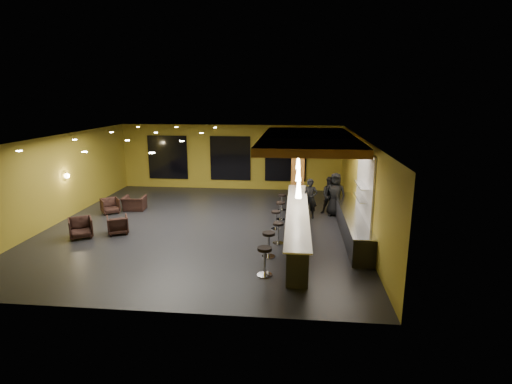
# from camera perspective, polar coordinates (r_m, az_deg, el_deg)

# --- Properties ---
(floor) EXTENTS (12.00, 13.00, 0.10)m
(floor) POSITION_cam_1_polar(r_m,az_deg,el_deg) (16.08, -7.31, -4.93)
(floor) COLOR black
(floor) RESTS_ON ground
(ceiling) EXTENTS (12.00, 13.00, 0.10)m
(ceiling) POSITION_cam_1_polar(r_m,az_deg,el_deg) (15.32, -7.72, 7.93)
(ceiling) COLOR black
(wall_back) EXTENTS (12.00, 0.10, 3.50)m
(wall_back) POSITION_cam_1_polar(r_m,az_deg,el_deg) (21.93, -3.64, 5.00)
(wall_back) COLOR olive
(wall_back) RESTS_ON floor
(wall_front) EXTENTS (12.00, 0.10, 3.50)m
(wall_front) POSITION_cam_1_polar(r_m,az_deg,el_deg) (9.60, -16.42, -7.06)
(wall_front) COLOR olive
(wall_front) RESTS_ON floor
(wall_left) EXTENTS (0.10, 13.00, 3.50)m
(wall_left) POSITION_cam_1_polar(r_m,az_deg,el_deg) (17.97, -26.66, 1.62)
(wall_left) COLOR olive
(wall_left) RESTS_ON floor
(wall_right) EXTENTS (0.10, 13.00, 3.50)m
(wall_right) POSITION_cam_1_polar(r_m,az_deg,el_deg) (15.41, 14.97, 0.83)
(wall_right) COLOR olive
(wall_right) RESTS_ON floor
(wood_soffit) EXTENTS (3.60, 8.00, 0.28)m
(wood_soffit) POSITION_cam_1_polar(r_m,az_deg,el_deg) (15.93, 7.42, 7.47)
(wood_soffit) COLOR #995C2C
(wood_soffit) RESTS_ON ceiling
(window_left) EXTENTS (2.20, 0.06, 2.40)m
(window_left) POSITION_cam_1_polar(r_m,az_deg,el_deg) (22.66, -12.49, 4.86)
(window_left) COLOR black
(window_left) RESTS_ON wall_back
(window_center) EXTENTS (2.20, 0.06, 2.40)m
(window_center) POSITION_cam_1_polar(r_m,az_deg,el_deg) (21.83, -3.69, 4.83)
(window_center) COLOR black
(window_center) RESTS_ON wall_back
(window_right) EXTENTS (2.20, 0.06, 2.40)m
(window_right) POSITION_cam_1_polar(r_m,az_deg,el_deg) (21.54, 4.24, 4.70)
(window_right) COLOR black
(window_right) RESTS_ON wall_back
(tile_backsplash) EXTENTS (0.06, 3.20, 2.40)m
(tile_backsplash) POSITION_cam_1_polar(r_m,az_deg,el_deg) (14.38, 15.29, 0.93)
(tile_backsplash) COLOR white
(tile_backsplash) RESTS_ON wall_right
(bar_counter) EXTENTS (0.60, 8.00, 1.00)m
(bar_counter) POSITION_cam_1_polar(r_m,az_deg,el_deg) (14.57, 5.90, -4.61)
(bar_counter) COLOR black
(bar_counter) RESTS_ON floor
(bar_top) EXTENTS (0.78, 8.10, 0.05)m
(bar_top) POSITION_cam_1_polar(r_m,az_deg,el_deg) (14.41, 5.95, -2.63)
(bar_top) COLOR white
(bar_top) RESTS_ON bar_counter
(prep_counter) EXTENTS (0.70, 6.00, 0.86)m
(prep_counter) POSITION_cam_1_polar(r_m,az_deg,el_deg) (15.21, 13.47, -4.40)
(prep_counter) COLOR black
(prep_counter) RESTS_ON floor
(prep_top) EXTENTS (0.72, 6.00, 0.03)m
(prep_top) POSITION_cam_1_polar(r_m,az_deg,el_deg) (15.08, 13.56, -2.76)
(prep_top) COLOR silver
(prep_top) RESTS_ON prep_counter
(wall_shelf_lower) EXTENTS (0.30, 1.50, 0.03)m
(wall_shelf_lower) POSITION_cam_1_polar(r_m,az_deg,el_deg) (14.25, 14.77, -0.80)
(wall_shelf_lower) COLOR silver
(wall_shelf_lower) RESTS_ON wall_right
(wall_shelf_upper) EXTENTS (0.30, 1.50, 0.03)m
(wall_shelf_upper) POSITION_cam_1_polar(r_m,az_deg,el_deg) (14.15, 14.88, 0.96)
(wall_shelf_upper) COLOR silver
(wall_shelf_upper) RESTS_ON wall_right
(column) EXTENTS (0.60, 0.60, 3.50)m
(column) POSITION_cam_1_polar(r_m,az_deg,el_deg) (18.73, 5.99, 3.46)
(column) COLOR #945B21
(column) RESTS_ON floor
(wall_sconce) EXTENTS (0.22, 0.22, 0.22)m
(wall_sconce) POSITION_cam_1_polar(r_m,az_deg,el_deg) (18.29, -25.41, 2.11)
(wall_sconce) COLOR #FFE5B2
(wall_sconce) RESTS_ON wall_left
(pendant_0) EXTENTS (0.20, 0.20, 0.70)m
(pendant_0) POSITION_cam_1_polar(r_m,az_deg,el_deg) (12.14, 6.12, 0.73)
(pendant_0) COLOR white
(pendant_0) RESTS_ON wood_soffit
(pendant_1) EXTENTS (0.20, 0.20, 0.70)m
(pendant_1) POSITION_cam_1_polar(r_m,az_deg,el_deg) (14.59, 6.08, 2.93)
(pendant_1) COLOR white
(pendant_1) RESTS_ON wood_soffit
(pendant_2) EXTENTS (0.20, 0.20, 0.70)m
(pendant_2) POSITION_cam_1_polar(r_m,az_deg,el_deg) (17.05, 6.05, 4.49)
(pendant_2) COLOR white
(pendant_2) RESTS_ON wood_soffit
(staff_a) EXTENTS (0.66, 0.47, 1.68)m
(staff_a) POSITION_cam_1_polar(r_m,az_deg,el_deg) (16.83, 7.73, -0.94)
(staff_a) COLOR black
(staff_a) RESTS_ON floor
(staff_b) EXTENTS (0.83, 0.66, 1.64)m
(staff_b) POSITION_cam_1_polar(r_m,az_deg,el_deg) (17.52, 10.58, -0.52)
(staff_b) COLOR black
(staff_b) RESTS_ON floor
(staff_c) EXTENTS (1.03, 0.81, 1.86)m
(staff_c) POSITION_cam_1_polar(r_m,az_deg,el_deg) (17.32, 11.23, -0.35)
(staff_c) COLOR black
(staff_c) RESTS_ON floor
(armchair_a) EXTENTS (1.09, 1.10, 0.74)m
(armchair_a) POSITION_cam_1_polar(r_m,az_deg,el_deg) (15.86, -23.76, -4.70)
(armchair_a) COLOR black
(armchair_a) RESTS_ON floor
(armchair_b) EXTENTS (0.99, 0.99, 0.68)m
(armchair_b) POSITION_cam_1_polar(r_m,az_deg,el_deg) (15.83, -19.16, -4.43)
(armchair_b) COLOR black
(armchair_b) RESTS_ON floor
(armchair_c) EXTENTS (1.01, 1.01, 0.66)m
(armchair_c) POSITION_cam_1_polar(r_m,az_deg,el_deg) (18.60, -20.10, -1.87)
(armchair_c) COLOR black
(armchair_c) RESTS_ON floor
(armchair_d) EXTENTS (1.04, 0.93, 0.63)m
(armchair_d) POSITION_cam_1_polar(r_m,az_deg,el_deg) (18.77, -16.97, -1.55)
(armchair_d) COLOR black
(armchair_d) RESTS_ON floor
(bar_stool_0) EXTENTS (0.44, 0.44, 0.86)m
(bar_stool_0) POSITION_cam_1_polar(r_m,az_deg,el_deg) (11.51, 1.24, -9.35)
(bar_stool_0) COLOR silver
(bar_stool_0) RESTS_ON floor
(bar_stool_1) EXTENTS (0.42, 0.42, 0.83)m
(bar_stool_1) POSITION_cam_1_polar(r_m,az_deg,el_deg) (12.77, 1.81, -7.05)
(bar_stool_1) COLOR silver
(bar_stool_1) RESTS_ON floor
(bar_stool_2) EXTENTS (0.39, 0.39, 0.77)m
(bar_stool_2) POSITION_cam_1_polar(r_m,az_deg,el_deg) (13.92, 3.19, -5.48)
(bar_stool_2) COLOR silver
(bar_stool_2) RESTS_ON floor
(bar_stool_3) EXTENTS (0.37, 0.37, 0.73)m
(bar_stool_3) POSITION_cam_1_polar(r_m,az_deg,el_deg) (15.37, 2.85, -3.68)
(bar_stool_3) COLOR silver
(bar_stool_3) RESTS_ON floor
(bar_stool_4) EXTENTS (0.38, 0.38, 0.76)m
(bar_stool_4) POSITION_cam_1_polar(r_m,az_deg,el_deg) (16.54, 3.50, -2.37)
(bar_stool_4) COLOR silver
(bar_stool_4) RESTS_ON floor
(bar_stool_5) EXTENTS (0.37, 0.37, 0.74)m
(bar_stool_5) POSITION_cam_1_polar(r_m,az_deg,el_deg) (17.89, 3.76, -1.17)
(bar_stool_5) COLOR silver
(bar_stool_5) RESTS_ON floor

